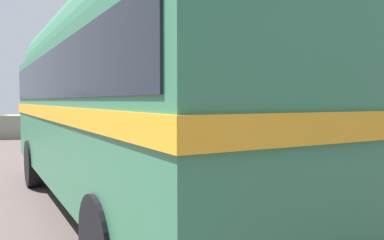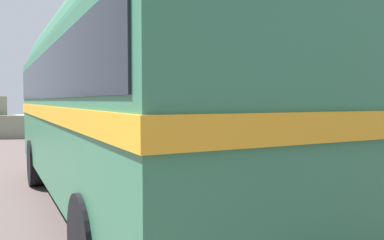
% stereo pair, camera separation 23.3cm
% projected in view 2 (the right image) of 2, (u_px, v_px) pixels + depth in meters
% --- Properties ---
extents(ground, '(32.00, 26.00, 0.02)m').
position_uv_depth(ground, '(218.00, 184.00, 8.29)').
color(ground, '#514441').
extents(breakwater, '(31.36, 2.37, 2.49)m').
position_uv_depth(breakwater, '(173.00, 121.00, 19.93)').
color(breakwater, gray).
rests_on(breakwater, ground).
extents(vintage_coach, '(5.12, 8.89, 3.70)m').
position_uv_depth(vintage_coach, '(123.00, 85.00, 6.20)').
color(vintage_coach, black).
rests_on(vintage_coach, ground).
extents(parked_car_nearest, '(4.23, 2.04, 1.86)m').
position_uv_depth(parked_car_nearest, '(332.00, 126.00, 12.40)').
color(parked_car_nearest, black).
rests_on(parked_car_nearest, ground).
extents(lamp_post, '(1.04, 0.29, 6.77)m').
position_uv_depth(lamp_post, '(230.00, 50.00, 15.17)').
color(lamp_post, '#5B5B60').
rests_on(lamp_post, ground).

